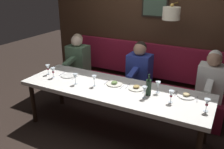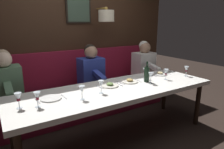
% 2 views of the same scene
% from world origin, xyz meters
% --- Properties ---
extents(ground_plane, '(12.00, 12.00, 0.00)m').
position_xyz_m(ground_plane, '(0.00, 0.00, 0.00)').
color(ground_plane, black).
extents(dining_table, '(0.90, 2.77, 0.74)m').
position_xyz_m(dining_table, '(0.00, 0.00, 0.68)').
color(dining_table, silver).
rests_on(dining_table, ground_plane).
extents(banquette_bench, '(0.52, 2.97, 0.45)m').
position_xyz_m(banquette_bench, '(0.89, 0.00, 0.23)').
color(banquette_bench, maroon).
rests_on(banquette_bench, ground_plane).
extents(back_wall_panel, '(0.59, 4.17, 2.90)m').
position_xyz_m(back_wall_panel, '(1.46, -0.01, 1.37)').
color(back_wall_panel, '#382316').
rests_on(back_wall_panel, ground_plane).
extents(diner_nearest, '(0.60, 0.40, 0.79)m').
position_xyz_m(diner_nearest, '(0.88, -1.22, 0.82)').
color(diner_nearest, white).
rests_on(diner_nearest, banquette_bench).
extents(diner_near, '(0.60, 0.40, 0.79)m').
position_xyz_m(diner_near, '(0.88, -0.05, 0.82)').
color(diner_near, '#283893').
rests_on(diner_near, banquette_bench).
extents(diner_middle, '(0.60, 0.40, 0.79)m').
position_xyz_m(diner_middle, '(0.88, 1.25, 0.82)').
color(diner_middle, '#567A5B').
rests_on(diner_middle, banquette_bench).
extents(place_setting_0, '(0.24, 0.32, 0.05)m').
position_xyz_m(place_setting_0, '(0.12, 0.05, 0.75)').
color(place_setting_0, silver).
rests_on(place_setting_0, dining_table).
extents(place_setting_1, '(0.24, 0.32, 0.05)m').
position_xyz_m(place_setting_1, '(0.21, -0.99, 0.75)').
color(place_setting_1, white).
rests_on(place_setting_1, dining_table).
extents(place_setting_2, '(0.24, 0.32, 0.01)m').
position_xyz_m(place_setting_2, '(0.07, 0.86, 0.75)').
color(place_setting_2, silver).
rests_on(place_setting_2, dining_table).
extents(place_setting_3, '(0.24, 0.33, 0.05)m').
position_xyz_m(place_setting_3, '(0.13, -0.30, 0.75)').
color(place_setting_3, silver).
rests_on(place_setting_3, dining_table).
extents(wine_glass_0, '(0.07, 0.07, 0.16)m').
position_xyz_m(wine_glass_0, '(-0.14, 0.57, 0.86)').
color(wine_glass_0, silver).
rests_on(wine_glass_0, dining_table).
extents(wine_glass_1, '(0.07, 0.07, 0.16)m').
position_xyz_m(wine_glass_1, '(-0.09, 1.04, 0.86)').
color(wine_glass_1, silver).
rests_on(wine_glass_1, dining_table).
extents(wine_glass_2, '(0.07, 0.07, 0.16)m').
position_xyz_m(wine_glass_2, '(-0.07, 0.29, 0.86)').
color(wine_glass_2, silver).
rests_on(wine_glass_2, dining_table).
extents(wine_glass_3, '(0.07, 0.07, 0.16)m').
position_xyz_m(wine_glass_3, '(-0.09, -1.28, 0.86)').
color(wine_glass_3, silver).
rests_on(wine_glass_3, dining_table).
extents(wine_glass_4, '(0.07, 0.07, 0.16)m').
position_xyz_m(wine_glass_4, '(-0.02, 1.21, 0.86)').
color(wine_glass_4, silver).
rests_on(wine_glass_4, dining_table).
extents(wine_glass_5, '(0.07, 0.07, 0.16)m').
position_xyz_m(wine_glass_5, '(-0.09, -0.50, 0.86)').
color(wine_glass_5, silver).
rests_on(wine_glass_5, dining_table).
extents(wine_glass_6, '(0.07, 0.07, 0.16)m').
position_xyz_m(wine_glass_6, '(-0.06, -0.85, 0.86)').
color(wine_glass_6, silver).
rests_on(wine_glass_6, dining_table).
extents(wine_glass_7, '(0.07, 0.07, 0.16)m').
position_xyz_m(wine_glass_7, '(0.14, -0.61, 0.86)').
color(wine_glass_7, silver).
rests_on(wine_glass_7, dining_table).
extents(wine_bottle, '(0.08, 0.08, 0.30)m').
position_xyz_m(wine_bottle, '(0.01, -0.52, 0.86)').
color(wine_bottle, black).
rests_on(wine_bottle, dining_table).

